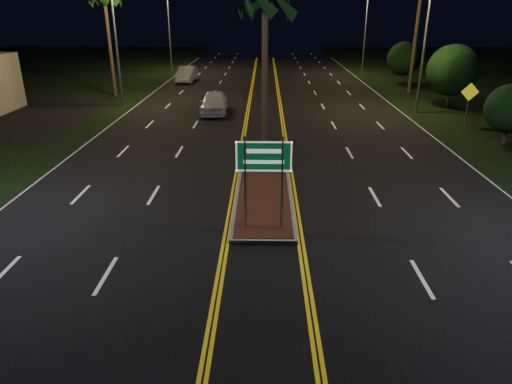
{
  "coord_description": "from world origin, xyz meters",
  "views": [
    {
      "loc": [
        0.02,
        -11.1,
        7.13
      ],
      "look_at": [
        -0.23,
        1.74,
        1.9
      ],
      "focal_mm": 32.0,
      "sensor_mm": 36.0,
      "label": 1
    }
  ],
  "objects_px": {
    "streetlight_right_mid": "(421,30)",
    "shrub_mid": "(453,70)",
    "highway_sign": "(264,165)",
    "shrub_near": "(511,109)",
    "median_island": "(264,185)",
    "warning_sign": "(469,98)",
    "car_near": "(214,101)",
    "shrub_far": "(404,59)",
    "car_far": "(187,73)",
    "streetlight_right_far": "(363,21)",
    "streetlight_left_far": "(172,21)",
    "streetlight_left_mid": "(120,28)",
    "palm_median": "(265,3)"
  },
  "relations": [
    {
      "from": "palm_median",
      "to": "car_far",
      "type": "bearing_deg",
      "value": 107.16
    },
    {
      "from": "streetlight_right_mid",
      "to": "shrub_mid",
      "type": "xyz_separation_m",
      "value": [
        3.39,
        2.0,
        -2.93
      ]
    },
    {
      "from": "median_island",
      "to": "shrub_mid",
      "type": "relative_size",
      "value": 2.22
    },
    {
      "from": "streetlight_right_mid",
      "to": "shrub_far",
      "type": "height_order",
      "value": "streetlight_right_mid"
    },
    {
      "from": "shrub_near",
      "to": "streetlight_right_far",
      "type": "bearing_deg",
      "value": 95.89
    },
    {
      "from": "highway_sign",
      "to": "shrub_mid",
      "type": "distance_m",
      "value": 25.41
    },
    {
      "from": "warning_sign",
      "to": "shrub_far",
      "type": "bearing_deg",
      "value": 88.13
    },
    {
      "from": "shrub_mid",
      "to": "car_far",
      "type": "relative_size",
      "value": 0.89
    },
    {
      "from": "highway_sign",
      "to": "streetlight_right_mid",
      "type": "xyz_separation_m",
      "value": [
        10.61,
        19.2,
        3.25
      ]
    },
    {
      "from": "shrub_near",
      "to": "car_far",
      "type": "distance_m",
      "value": 31.03
    },
    {
      "from": "streetlight_left_mid",
      "to": "car_near",
      "type": "height_order",
      "value": "streetlight_left_mid"
    },
    {
      "from": "palm_median",
      "to": "shrub_near",
      "type": "xyz_separation_m",
      "value": [
        13.5,
        3.5,
        -5.33
      ]
    },
    {
      "from": "highway_sign",
      "to": "car_near",
      "type": "height_order",
      "value": "highway_sign"
    },
    {
      "from": "highway_sign",
      "to": "car_far",
      "type": "distance_m",
      "value": 34.54
    },
    {
      "from": "palm_median",
      "to": "streetlight_left_far",
      "type": "bearing_deg",
      "value": 107.58
    },
    {
      "from": "palm_median",
      "to": "shrub_mid",
      "type": "xyz_separation_m",
      "value": [
        14.0,
        13.5,
        -4.55
      ]
    },
    {
      "from": "streetlight_left_mid",
      "to": "shrub_near",
      "type": "height_order",
      "value": "streetlight_left_mid"
    },
    {
      "from": "shrub_far",
      "to": "car_near",
      "type": "height_order",
      "value": "shrub_far"
    },
    {
      "from": "median_island",
      "to": "warning_sign",
      "type": "distance_m",
      "value": 17.26
    },
    {
      "from": "streetlight_left_mid",
      "to": "car_near",
      "type": "relative_size",
      "value": 1.67
    },
    {
      "from": "streetlight_left_far",
      "to": "shrub_mid",
      "type": "xyz_separation_m",
      "value": [
        24.61,
        -20.0,
        -2.93
      ]
    },
    {
      "from": "streetlight_left_mid",
      "to": "warning_sign",
      "type": "distance_m",
      "value": 24.62
    },
    {
      "from": "highway_sign",
      "to": "shrub_mid",
      "type": "xyz_separation_m",
      "value": [
        14.0,
        21.2,
        0.32
      ]
    },
    {
      "from": "streetlight_right_mid",
      "to": "shrub_near",
      "type": "distance_m",
      "value": 9.28
    },
    {
      "from": "shrub_near",
      "to": "car_near",
      "type": "relative_size",
      "value": 0.61
    },
    {
      "from": "shrub_mid",
      "to": "shrub_far",
      "type": "distance_m",
      "value": 12.01
    },
    {
      "from": "streetlight_right_mid",
      "to": "warning_sign",
      "type": "height_order",
      "value": "streetlight_right_mid"
    },
    {
      "from": "shrub_mid",
      "to": "warning_sign",
      "type": "xyz_separation_m",
      "value": [
        -1.0,
        -5.78,
        -0.95
      ]
    },
    {
      "from": "streetlight_left_far",
      "to": "shrub_near",
      "type": "bearing_deg",
      "value": -51.21
    },
    {
      "from": "warning_sign",
      "to": "streetlight_left_far",
      "type": "bearing_deg",
      "value": 133.19
    },
    {
      "from": "palm_median",
      "to": "car_far",
      "type": "xyz_separation_m",
      "value": [
        -7.99,
        25.86,
        -6.41
      ]
    },
    {
      "from": "car_near",
      "to": "warning_sign",
      "type": "bearing_deg",
      "value": -13.28
    },
    {
      "from": "shrub_near",
      "to": "warning_sign",
      "type": "bearing_deg",
      "value": 96.76
    },
    {
      "from": "streetlight_left_far",
      "to": "streetlight_right_mid",
      "type": "relative_size",
      "value": 1.0
    },
    {
      "from": "streetlight_right_mid",
      "to": "shrub_mid",
      "type": "distance_m",
      "value": 4.9
    },
    {
      "from": "streetlight_left_far",
      "to": "warning_sign",
      "type": "height_order",
      "value": "streetlight_left_far"
    },
    {
      "from": "median_island",
      "to": "warning_sign",
      "type": "bearing_deg",
      "value": 40.8
    },
    {
      "from": "car_near",
      "to": "streetlight_right_mid",
      "type": "bearing_deg",
      "value": -0.09
    },
    {
      "from": "car_far",
      "to": "shrub_mid",
      "type": "bearing_deg",
      "value": -27.45
    },
    {
      "from": "car_near",
      "to": "car_far",
      "type": "relative_size",
      "value": 1.04
    },
    {
      "from": "car_far",
      "to": "warning_sign",
      "type": "bearing_deg",
      "value": -38.95
    },
    {
      "from": "streetlight_left_mid",
      "to": "car_far",
      "type": "bearing_deg",
      "value": 78.01
    },
    {
      "from": "streetlight_right_mid",
      "to": "warning_sign",
      "type": "distance_m",
      "value": 5.92
    },
    {
      "from": "streetlight_right_far",
      "to": "warning_sign",
      "type": "bearing_deg",
      "value": -84.27
    },
    {
      "from": "shrub_far",
      "to": "car_far",
      "type": "height_order",
      "value": "shrub_far"
    },
    {
      "from": "median_island",
      "to": "streetlight_left_mid",
      "type": "distance_m",
      "value": 20.8
    },
    {
      "from": "streetlight_left_far",
      "to": "car_near",
      "type": "relative_size",
      "value": 1.67
    },
    {
      "from": "shrub_mid",
      "to": "warning_sign",
      "type": "distance_m",
      "value": 5.94
    },
    {
      "from": "streetlight_left_far",
      "to": "shrub_far",
      "type": "relative_size",
      "value": 2.27
    },
    {
      "from": "palm_median",
      "to": "median_island",
      "type": "bearing_deg",
      "value": -90.0
    }
  ]
}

